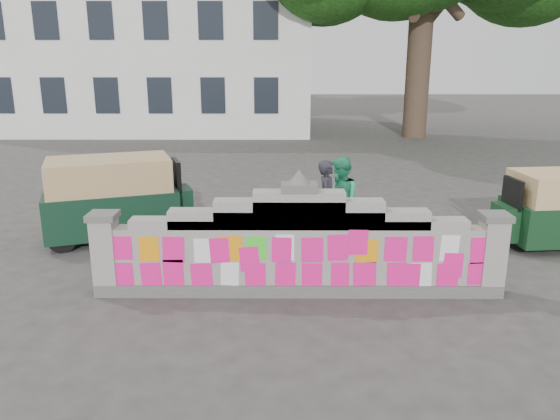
{
  "coord_description": "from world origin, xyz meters",
  "views": [
    {
      "loc": [
        -0.25,
        -8.04,
        3.62
      ],
      "look_at": [
        -0.29,
        1.0,
        1.1
      ],
      "focal_mm": 35.0,
      "sensor_mm": 36.0,
      "label": 1
    }
  ],
  "objects_px": {
    "cyclist_bike": "(326,229)",
    "rickshaw_left": "(115,197)",
    "cyclist_rider": "(327,213)",
    "pedestrian": "(340,201)"
  },
  "relations": [
    {
      "from": "cyclist_rider",
      "to": "rickshaw_left",
      "type": "height_order",
      "value": "rickshaw_left"
    },
    {
      "from": "cyclist_bike",
      "to": "pedestrian",
      "type": "distance_m",
      "value": 0.69
    },
    {
      "from": "cyclist_bike",
      "to": "rickshaw_left",
      "type": "height_order",
      "value": "rickshaw_left"
    },
    {
      "from": "rickshaw_left",
      "to": "cyclist_bike",
      "type": "bearing_deg",
      "value": -30.24
    },
    {
      "from": "pedestrian",
      "to": "rickshaw_left",
      "type": "height_order",
      "value": "pedestrian"
    },
    {
      "from": "cyclist_rider",
      "to": "pedestrian",
      "type": "height_order",
      "value": "pedestrian"
    },
    {
      "from": "cyclist_rider",
      "to": "rickshaw_left",
      "type": "relative_size",
      "value": 0.49
    },
    {
      "from": "cyclist_bike",
      "to": "cyclist_rider",
      "type": "xyz_separation_m",
      "value": [
        0.0,
        0.0,
        0.32
      ]
    },
    {
      "from": "cyclist_bike",
      "to": "pedestrian",
      "type": "height_order",
      "value": "pedestrian"
    },
    {
      "from": "cyclist_bike",
      "to": "rickshaw_left",
      "type": "distance_m",
      "value": 4.39
    }
  ]
}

